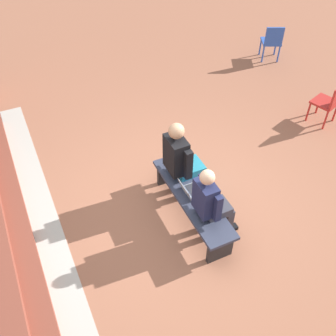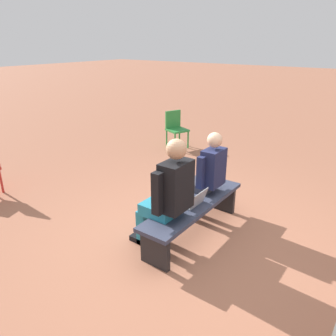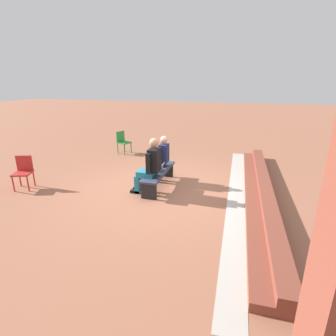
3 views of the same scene
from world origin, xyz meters
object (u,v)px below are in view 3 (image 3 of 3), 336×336
person_student (160,157)px  plastic_chair_far_left (123,141)px  plastic_chair_near_bench_left (23,170)px  bench (159,174)px  person_adult (150,165)px  laptop (158,169)px

person_student → plastic_chair_far_left: bearing=-138.2°
plastic_chair_far_left → plastic_chair_near_bench_left: bearing=-14.4°
plastic_chair_near_bench_left → person_student: bearing=112.4°
plastic_chair_near_bench_left → bench: bearing=106.1°
bench → plastic_chair_near_bench_left: bearing=-73.9°
person_adult → laptop: 0.48m
plastic_chair_near_bench_left → plastic_chair_far_left: (-3.90, 1.00, 0.00)m
person_student → person_adult: 0.85m
laptop → plastic_chair_far_left: 3.80m
person_adult → bench: bearing=171.3°
plastic_chair_near_bench_left → plastic_chair_far_left: bearing=165.6°
person_student → plastic_chair_far_left: size_ratio=1.53×
laptop → plastic_chair_near_bench_left: bearing=-74.8°
plastic_chair_far_left → bench: bearing=38.6°
bench → plastic_chair_far_left: plastic_chair_far_left is taller
person_student → plastic_chair_near_bench_left: 3.56m
bench → person_adult: 0.61m
laptop → plastic_chair_near_bench_left: size_ratio=0.38×
laptop → plastic_chair_far_left: plastic_chair_far_left is taller
plastic_chair_near_bench_left → laptop: bearing=105.2°
person_student → laptop: person_student is taller
bench → laptop: bearing=12.5°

